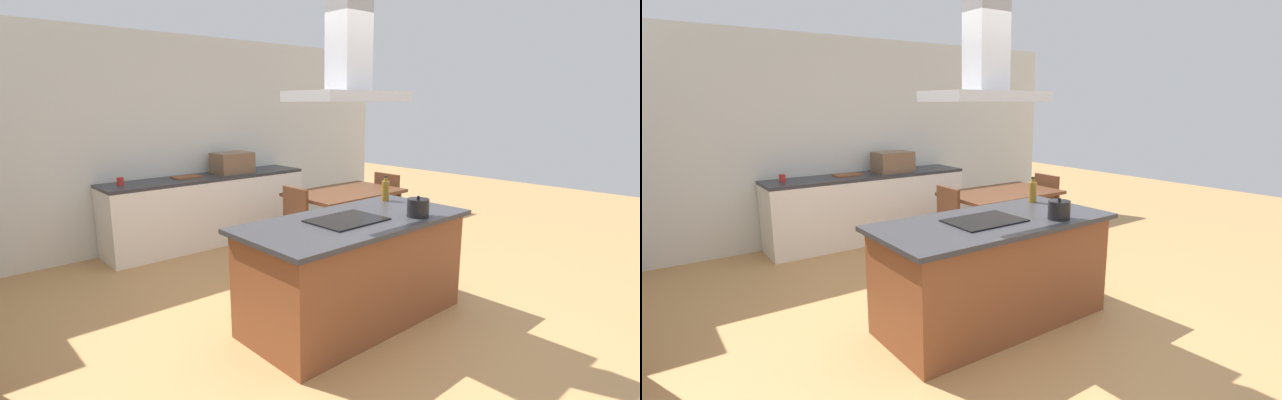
% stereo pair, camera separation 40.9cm
% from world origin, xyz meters
% --- Properties ---
extents(ground, '(16.00, 16.00, 0.00)m').
position_xyz_m(ground, '(0.00, 1.50, 0.00)').
color(ground, tan).
extents(wall_back, '(7.20, 0.10, 2.70)m').
position_xyz_m(wall_back, '(0.00, 3.25, 1.35)').
color(wall_back, silver).
rests_on(wall_back, ground).
extents(kitchen_island, '(2.01, 0.96, 0.90)m').
position_xyz_m(kitchen_island, '(0.00, 0.00, 0.45)').
color(kitchen_island, brown).
rests_on(kitchen_island, ground).
extents(cooktop, '(0.60, 0.44, 0.01)m').
position_xyz_m(cooktop, '(-0.10, 0.00, 0.91)').
color(cooktop, black).
rests_on(cooktop, kitchen_island).
extents(tea_kettle, '(0.24, 0.18, 0.18)m').
position_xyz_m(tea_kettle, '(0.45, -0.31, 0.98)').
color(tea_kettle, black).
rests_on(tea_kettle, kitchen_island).
extents(olive_oil_bottle, '(0.07, 0.07, 0.25)m').
position_xyz_m(olive_oil_bottle, '(0.74, 0.30, 1.00)').
color(olive_oil_bottle, olive).
rests_on(olive_oil_bottle, kitchen_island).
extents(back_counter, '(2.69, 0.62, 0.90)m').
position_xyz_m(back_counter, '(0.21, 2.88, 0.45)').
color(back_counter, white).
rests_on(back_counter, ground).
extents(countertop_microwave, '(0.50, 0.38, 0.28)m').
position_xyz_m(countertop_microwave, '(0.60, 2.88, 1.04)').
color(countertop_microwave, brown).
rests_on(countertop_microwave, back_counter).
extents(coffee_mug_red, '(0.08, 0.08, 0.09)m').
position_xyz_m(coffee_mug_red, '(-0.88, 2.94, 0.95)').
color(coffee_mug_red, red).
rests_on(coffee_mug_red, back_counter).
extents(cutting_board, '(0.34, 0.24, 0.02)m').
position_xyz_m(cutting_board, '(-0.05, 2.93, 0.91)').
color(cutting_board, brown).
rests_on(cutting_board, back_counter).
extents(dining_table, '(1.40, 0.90, 0.75)m').
position_xyz_m(dining_table, '(1.37, 1.48, 0.67)').
color(dining_table, '#59331E').
rests_on(dining_table, ground).
extents(chair_at_left_end, '(0.42, 0.42, 0.89)m').
position_xyz_m(chair_at_left_end, '(0.45, 1.48, 0.51)').
color(chair_at_left_end, brown).
rests_on(chair_at_left_end, ground).
extents(chair_at_right_end, '(0.42, 0.42, 0.89)m').
position_xyz_m(chair_at_right_end, '(2.28, 1.48, 0.51)').
color(chair_at_right_end, brown).
rests_on(chair_at_right_end, ground).
extents(range_hood, '(0.90, 0.55, 0.78)m').
position_xyz_m(range_hood, '(-0.10, 0.00, 2.10)').
color(range_hood, '#ADADB2').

